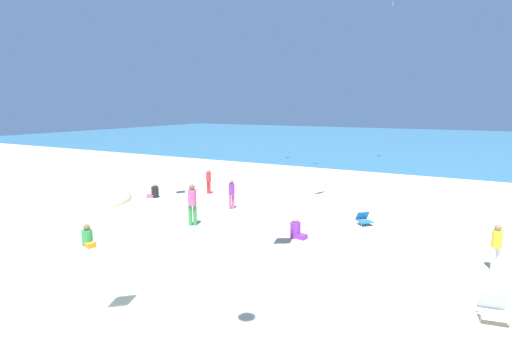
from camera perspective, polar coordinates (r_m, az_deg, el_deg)
ground_plane at (r=17.53m, az=5.04°, el=-6.70°), size 120.00×120.00×0.00m
ocean_water at (r=59.96m, az=22.16°, el=3.98°), size 120.00×60.00×0.05m
dune_mound at (r=23.99m, az=-27.33°, el=-3.36°), size 9.68×6.77×2.34m
beach_chair_far_left at (r=10.97m, az=30.86°, el=-16.62°), size 0.66×0.68×0.60m
beach_chair_near_camera at (r=16.98m, az=15.22°, el=-6.71°), size 0.79×0.79×0.51m
person_0 at (r=18.72m, az=-3.52°, el=-3.10°), size 0.39×0.39×1.40m
person_3 at (r=21.77m, az=-14.38°, el=-3.01°), size 0.70×0.68×0.81m
person_4 at (r=16.28m, az=-9.12°, el=-4.44°), size 0.47×0.47×1.71m
person_5 at (r=15.17m, az=-22.98°, el=-8.86°), size 0.68×0.51×0.76m
person_6 at (r=22.09m, az=-6.81°, el=-1.28°), size 0.33×0.33×1.38m
person_7 at (r=14.86m, az=5.80°, el=-8.47°), size 0.68×0.44×0.80m
person_8 at (r=13.82m, az=31.22°, el=-8.96°), size 0.39×0.39×1.39m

